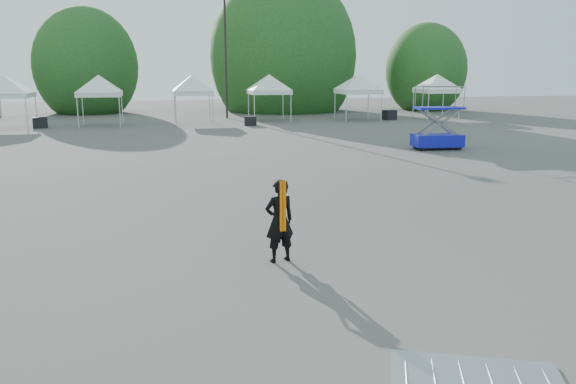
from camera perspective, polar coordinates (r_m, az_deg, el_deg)
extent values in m
plane|color=#474442|center=(12.33, -2.32, -4.82)|extent=(120.00, 120.00, 0.00)
cylinder|color=black|center=(43.90, -6.35, 13.67)|extent=(0.16, 0.16, 9.50)
cylinder|color=#382314|center=(51.98, -19.60, 8.84)|extent=(0.36, 0.36, 2.27)
ellipsoid|color=#1C4C19|center=(51.92, -19.82, 11.92)|extent=(4.16, 4.16, 4.78)
cylinder|color=#382314|center=(51.85, -0.49, 9.82)|extent=(0.36, 0.36, 2.80)
ellipsoid|color=#1C4C19|center=(51.81, -0.49, 13.63)|extent=(5.12, 5.12, 5.89)
cylinder|color=#382314|center=(54.32, 13.68, 9.22)|extent=(0.36, 0.36, 2.10)
ellipsoid|color=#1C4C19|center=(54.26, 13.83, 11.94)|extent=(3.84, 3.84, 4.42)
cylinder|color=silver|center=(38.20, -25.02, 7.20)|extent=(0.06, 0.06, 2.00)
cylinder|color=silver|center=(41.02, -24.21, 7.55)|extent=(0.06, 0.06, 2.00)
cube|color=white|center=(39.87, -26.79, 8.76)|extent=(3.08, 3.08, 0.30)
pyramid|color=white|center=(39.84, -26.96, 10.55)|extent=(4.35, 4.35, 1.10)
cylinder|color=silver|center=(38.24, -20.58, 7.57)|extent=(0.06, 0.06, 2.00)
cylinder|color=silver|center=(37.99, -16.71, 7.81)|extent=(0.06, 0.06, 2.00)
cylinder|color=silver|center=(40.78, -20.12, 7.85)|extent=(0.06, 0.06, 2.00)
cylinder|color=silver|center=(40.55, -16.49, 8.07)|extent=(0.06, 0.06, 2.00)
cube|color=white|center=(39.31, -18.59, 9.40)|extent=(2.77, 2.77, 0.30)
pyramid|color=white|center=(39.28, -18.71, 11.22)|extent=(3.91, 3.91, 1.10)
cylinder|color=silver|center=(38.86, -11.32, 8.17)|extent=(0.06, 0.06, 2.00)
cylinder|color=silver|center=(39.01, -7.64, 8.31)|extent=(0.06, 0.06, 2.00)
cylinder|color=silver|center=(41.33, -11.44, 8.40)|extent=(0.06, 0.06, 2.00)
cylinder|color=silver|center=(41.48, -7.97, 8.53)|extent=(0.06, 0.06, 2.00)
cube|color=white|center=(40.09, -9.65, 9.90)|extent=(2.68, 2.68, 0.30)
pyramid|color=white|center=(40.07, -9.71, 11.69)|extent=(3.79, 3.79, 1.10)
cylinder|color=silver|center=(39.68, -3.43, 8.46)|extent=(0.06, 0.06, 2.00)
cylinder|color=silver|center=(40.20, 0.30, 8.53)|extent=(0.06, 0.06, 2.00)
cylinder|color=silver|center=(42.27, -4.03, 8.69)|extent=(0.06, 0.06, 2.00)
cylinder|color=silver|center=(42.75, -0.51, 8.76)|extent=(0.06, 0.06, 2.00)
cube|color=white|center=(41.15, -1.93, 10.12)|extent=(2.83, 2.83, 0.30)
pyramid|color=white|center=(41.12, -1.94, 11.86)|extent=(4.00, 4.00, 1.10)
cylinder|color=silver|center=(40.66, 5.94, 8.51)|extent=(0.06, 0.06, 2.00)
cylinder|color=silver|center=(41.60, 9.49, 8.50)|extent=(0.06, 0.06, 2.00)
cylinder|color=silver|center=(43.21, 4.78, 8.75)|extent=(0.06, 0.06, 2.00)
cylinder|color=silver|center=(44.09, 8.15, 8.74)|extent=(0.06, 0.06, 2.00)
cube|color=white|center=(42.32, 7.13, 10.09)|extent=(2.89, 2.89, 0.30)
pyramid|color=white|center=(42.29, 7.18, 11.79)|extent=(4.09, 4.09, 1.10)
cylinder|color=silver|center=(43.12, 14.05, 8.43)|extent=(0.06, 0.06, 2.00)
cylinder|color=silver|center=(44.32, 17.01, 8.35)|extent=(0.06, 0.06, 2.00)
cylinder|color=silver|center=(45.39, 12.60, 8.67)|extent=(0.06, 0.06, 2.00)
cylinder|color=silver|center=(46.53, 15.46, 8.61)|extent=(0.06, 0.06, 2.00)
cube|color=white|center=(44.77, 14.86, 9.90)|extent=(2.74, 2.74, 0.30)
pyramid|color=white|center=(44.75, 14.95, 11.50)|extent=(3.87, 3.87, 1.10)
imported|color=black|center=(10.71, -0.88, -2.95)|extent=(0.67, 0.52, 1.62)
cube|color=orange|center=(10.47, -0.70, -1.46)|extent=(0.13, 0.02, 0.97)
cube|color=#0C15A3|center=(27.17, 14.91, 5.10)|extent=(2.34, 1.33, 0.56)
cube|color=#0C15A3|center=(27.04, 15.09, 8.25)|extent=(2.24, 1.27, 0.09)
cylinder|color=black|center=(26.46, 13.57, 4.43)|extent=(0.35, 0.17, 0.34)
cylinder|color=black|center=(27.11, 16.91, 4.43)|extent=(0.35, 0.17, 0.34)
cylinder|color=black|center=(27.33, 12.87, 4.71)|extent=(0.35, 0.17, 0.34)
cylinder|color=black|center=(27.96, 16.12, 4.70)|extent=(0.35, 0.17, 0.34)
cube|color=#95989D|center=(7.40, 18.58, -17.49)|extent=(2.24, 1.71, 0.05)
cube|color=black|center=(39.39, -23.87, 6.46)|extent=(0.99, 0.83, 0.69)
cube|color=black|center=(37.78, -3.83, 7.22)|extent=(0.90, 0.76, 0.62)
cube|color=black|center=(42.85, 10.25, 7.71)|extent=(1.09, 0.94, 0.72)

